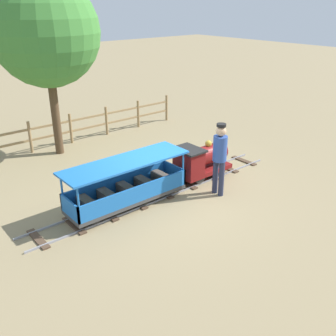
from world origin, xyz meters
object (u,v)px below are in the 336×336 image
at_px(locomotive, 201,160).
at_px(oak_tree_near, 46,33).
at_px(conductor_person, 220,154).
at_px(passenger_car, 127,188).

height_order(locomotive, oak_tree_near, oak_tree_near).
relative_size(conductor_person, oak_tree_near, 0.35).
bearing_deg(oak_tree_near, passenger_car, -3.92).
bearing_deg(locomotive, oak_tree_near, -153.66).
distance_m(locomotive, oak_tree_near, 4.97).
bearing_deg(locomotive, passenger_car, -90.00).
xyz_separation_m(locomotive, passenger_car, (0.00, -2.10, -0.06)).
height_order(passenger_car, oak_tree_near, oak_tree_near).
xyz_separation_m(conductor_person, oak_tree_near, (-4.57, -1.58, 2.24)).
bearing_deg(locomotive, conductor_person, -17.94).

